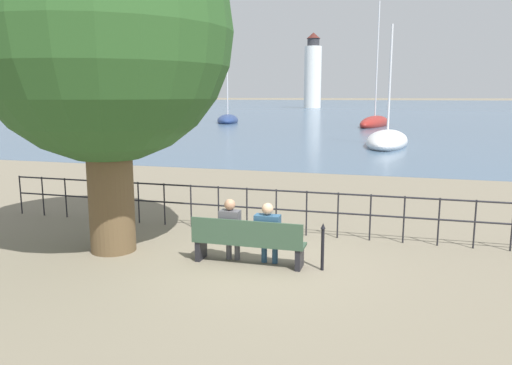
% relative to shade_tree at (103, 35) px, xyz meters
% --- Properties ---
extents(ground_plane, '(1000.00, 1000.00, 0.00)m').
position_rel_shade_tree_xyz_m(ground_plane, '(2.95, -0.01, -4.35)').
color(ground_plane, '#7A705B').
extents(harbor_water, '(600.00, 300.00, 0.01)m').
position_rel_shade_tree_xyz_m(harbor_water, '(2.95, 161.49, -4.35)').
color(harbor_water, '#47607A').
rests_on(harbor_water, ground_plane).
extents(shade_tree, '(5.09, 5.09, 6.95)m').
position_rel_shade_tree_xyz_m(shade_tree, '(0.00, 0.00, 0.00)').
color(shade_tree, brown).
rests_on(shade_tree, ground_plane).
extents(park_bench, '(2.18, 0.45, 0.90)m').
position_rel_shade_tree_xyz_m(park_bench, '(2.95, -0.08, -3.91)').
color(park_bench, '#334C38').
rests_on(park_bench, ground_plane).
extents(seated_person_left, '(0.38, 0.35, 1.25)m').
position_rel_shade_tree_xyz_m(seated_person_left, '(2.58, 0.00, -3.67)').
color(seated_person_left, '#4C4C51').
rests_on(seated_person_left, ground_plane).
extents(seated_person_right, '(0.48, 0.35, 1.22)m').
position_rel_shade_tree_xyz_m(seated_person_right, '(3.32, 0.00, -3.68)').
color(seated_person_right, navy).
rests_on(seated_person_right, ground_plane).
extents(promenade_railing, '(14.34, 0.04, 1.05)m').
position_rel_shade_tree_xyz_m(promenade_railing, '(2.95, 2.21, -3.66)').
color(promenade_railing, black).
rests_on(promenade_railing, ground_plane).
extents(closed_umbrella, '(0.09, 0.09, 0.90)m').
position_rel_shade_tree_xyz_m(closed_umbrella, '(4.37, 0.01, -3.85)').
color(closed_umbrella, black).
rests_on(closed_umbrella, ground_plane).
extents(sailboat_0, '(4.26, 7.37, 8.84)m').
position_rel_shade_tree_xyz_m(sailboat_0, '(-13.67, 46.73, -4.05)').
color(sailboat_0, navy).
rests_on(sailboat_0, ground_plane).
extents(sailboat_1, '(2.89, 8.37, 7.96)m').
position_rel_shade_tree_xyz_m(sailboat_1, '(4.95, 24.36, -4.06)').
color(sailboat_1, white).
rests_on(sailboat_1, ground_plane).
extents(sailboat_2, '(3.70, 9.06, 12.87)m').
position_rel_shade_tree_xyz_m(sailboat_2, '(3.21, 44.34, -3.99)').
color(sailboat_2, maroon).
rests_on(sailboat_2, ground_plane).
extents(harbor_lighthouse, '(4.15, 4.15, 18.04)m').
position_rel_shade_tree_xyz_m(harbor_lighthouse, '(-15.17, 114.64, 4.04)').
color(harbor_lighthouse, white).
rests_on(harbor_lighthouse, ground_plane).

